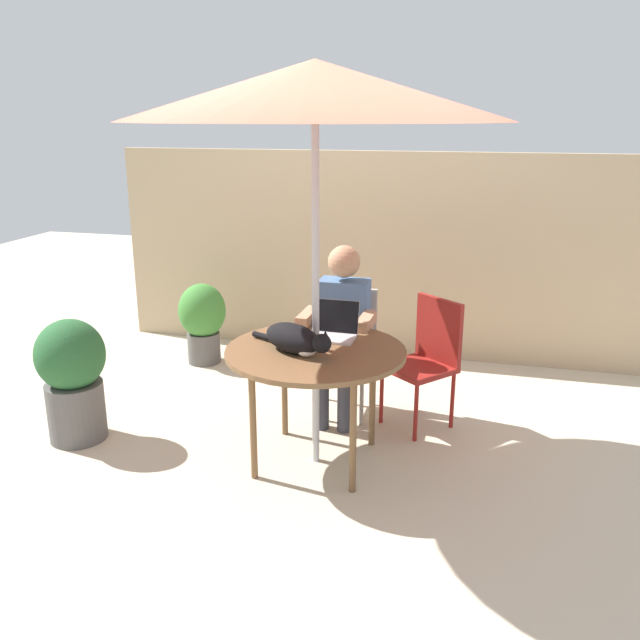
% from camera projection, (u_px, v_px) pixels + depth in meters
% --- Properties ---
extents(ground_plane, '(14.00, 14.00, 0.00)m').
position_uv_depth(ground_plane, '(316.00, 460.00, 4.16)').
color(ground_plane, beige).
extents(fence_back, '(4.75, 0.08, 1.77)m').
position_uv_depth(fence_back, '(379.00, 255.00, 5.83)').
color(fence_back, tan).
rests_on(fence_back, ground).
extents(patio_table, '(1.07, 1.07, 0.73)m').
position_uv_depth(patio_table, '(316.00, 358.00, 3.96)').
color(patio_table, brown).
rests_on(patio_table, ground).
extents(patio_umbrella, '(2.10, 2.10, 2.34)m').
position_uv_depth(patio_umbrella, '(315.00, 91.00, 3.53)').
color(patio_umbrella, '#B7B7BC').
rests_on(patio_umbrella, ground).
extents(chair_occupied, '(0.40, 0.40, 0.88)m').
position_uv_depth(chair_occupied, '(346.00, 341.00, 4.78)').
color(chair_occupied, '#B2A899').
rests_on(chair_occupied, ground).
extents(chair_empty, '(0.56, 0.56, 0.88)m').
position_uv_depth(chair_empty, '(428.00, 353.00, 4.54)').
color(chair_empty, maroon).
rests_on(chair_empty, ground).
extents(person_seated, '(0.48, 0.48, 1.22)m').
position_uv_depth(person_seated, '(342.00, 324.00, 4.58)').
color(person_seated, '#4C72A5').
rests_on(person_seated, ground).
extents(laptop, '(0.30, 0.26, 0.21)m').
position_uv_depth(laptop, '(333.00, 326.00, 4.17)').
color(laptop, silver).
rests_on(laptop, patio_table).
extents(cat, '(0.58, 0.39, 0.17)m').
position_uv_depth(cat, '(296.00, 339.00, 3.86)').
color(cat, black).
rests_on(cat, patio_table).
extents(potted_plant_near_fence, '(0.40, 0.40, 0.70)m').
position_uv_depth(potted_plant_near_fence, '(203.00, 319.00, 5.71)').
color(potted_plant_near_fence, '#595654').
rests_on(potted_plant_near_fence, ground).
extents(potted_plant_by_chair, '(0.44, 0.44, 0.82)m').
position_uv_depth(potted_plant_by_chair, '(72.00, 376.00, 4.32)').
color(potted_plant_by_chair, '#595654').
rests_on(potted_plant_by_chair, ground).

